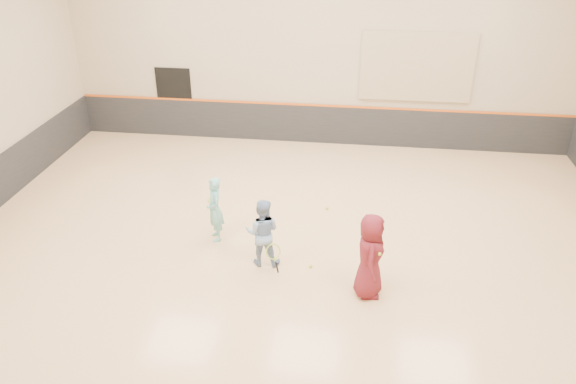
# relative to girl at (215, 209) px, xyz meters

# --- Properties ---
(room) EXTENTS (15.04, 12.04, 6.22)m
(room) POSITION_rel_girl_xyz_m (1.78, -0.13, 0.06)
(room) COLOR tan
(room) RESTS_ON ground
(wainscot_back) EXTENTS (14.90, 0.04, 1.20)m
(wainscot_back) POSITION_rel_girl_xyz_m (1.78, 5.84, -0.15)
(wainscot_back) COLOR #232326
(wainscot_back) RESTS_ON floor
(accent_stripe) EXTENTS (14.90, 0.03, 0.06)m
(accent_stripe) POSITION_rel_girl_xyz_m (1.78, 5.83, 0.47)
(accent_stripe) COLOR #D85914
(accent_stripe) RESTS_ON wall_back
(acoustic_panel) EXTENTS (3.20, 0.08, 2.00)m
(acoustic_panel) POSITION_rel_girl_xyz_m (4.58, 5.82, 1.75)
(acoustic_panel) COLOR tan
(acoustic_panel) RESTS_ON wall_back
(doorway) EXTENTS (1.10, 0.05, 2.20)m
(doorway) POSITION_rel_girl_xyz_m (-2.72, 5.85, 0.35)
(doorway) COLOR black
(doorway) RESTS_ON floor
(girl) EXTENTS (0.56, 0.65, 1.50)m
(girl) POSITION_rel_girl_xyz_m (0.00, 0.00, 0.00)
(girl) COLOR #73C8C6
(girl) RESTS_ON floor
(instructor) EXTENTS (0.73, 0.58, 1.49)m
(instructor) POSITION_rel_girl_xyz_m (1.20, -0.80, -0.01)
(instructor) COLOR #809DC5
(instructor) RESTS_ON floor
(young_man) EXTENTS (0.57, 0.86, 1.73)m
(young_man) POSITION_rel_girl_xyz_m (3.37, -1.54, 0.11)
(young_man) COLOR maroon
(young_man) RESTS_ON floor
(held_racket) EXTENTS (0.38, 0.38, 0.65)m
(held_racket) POSITION_rel_girl_xyz_m (1.46, -1.08, -0.27)
(held_racket) COLOR #9AC62B
(held_racket) RESTS_ON instructor
(spare_racket) EXTENTS (0.64, 0.64, 0.13)m
(spare_racket) POSITION_rel_girl_xyz_m (-0.52, 1.70, -0.69)
(spare_racket) COLOR #ADD72F
(spare_racket) RESTS_ON floor
(ball_under_racket) EXTENTS (0.07, 0.07, 0.07)m
(ball_under_racket) POSITION_rel_girl_xyz_m (2.20, -0.85, -0.72)
(ball_under_racket) COLOR #D5E134
(ball_under_racket) RESTS_ON floor
(ball_in_hand) EXTENTS (0.07, 0.07, 0.07)m
(ball_in_hand) POSITION_rel_girl_xyz_m (3.53, -1.76, 0.32)
(ball_in_hand) COLOR #C7DB32
(ball_in_hand) RESTS_ON young_man
(ball_beside_spare) EXTENTS (0.07, 0.07, 0.07)m
(ball_beside_spare) POSITION_rel_girl_xyz_m (2.37, 1.64, -0.72)
(ball_beside_spare) COLOR #AEC52E
(ball_beside_spare) RESTS_ON floor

